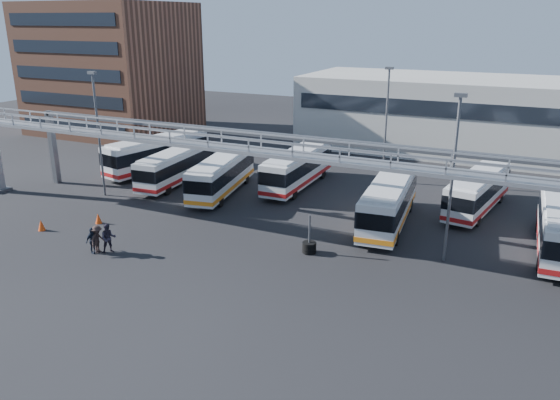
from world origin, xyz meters
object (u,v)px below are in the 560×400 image
at_px(bus_7, 478,191).
at_px(pedestrian_c, 97,239).
at_px(pedestrian_b, 108,238).
at_px(tire_stack, 309,246).
at_px(cone_right, 98,218).
at_px(light_pole_mid, 453,171).
at_px(pedestrian_d, 92,240).
at_px(bus_1, 157,153).
at_px(bus_4, 298,167).
at_px(light_pole_left, 98,128).
at_px(bus_2, 176,165).
at_px(bus_3, 222,174).
at_px(cone_left, 41,225).
at_px(light_pole_back, 386,119).
at_px(bus_6, 389,201).

relative_size(bus_7, pedestrian_c, 5.65).
height_order(bus_7, pedestrian_b, bus_7).
bearing_deg(tire_stack, cone_right, -173.55).
distance_m(light_pole_mid, pedestrian_d, 22.52).
bearing_deg(bus_1, bus_4, 16.81).
relative_size(light_pole_left, pedestrian_b, 5.25).
relative_size(bus_2, tire_stack, 3.98).
bearing_deg(pedestrian_b, pedestrian_d, 162.97).
relative_size(pedestrian_b, tire_stack, 0.76).
bearing_deg(bus_4, tire_stack, -64.11).
relative_size(bus_2, bus_3, 0.96).
xyz_separation_m(light_pole_mid, tire_stack, (-7.94, -2.50, -5.30)).
bearing_deg(pedestrian_d, bus_2, 16.86).
distance_m(bus_7, cone_left, 32.12).
distance_m(light_pole_left, bus_1, 8.87).
xyz_separation_m(light_pole_back, bus_1, (-20.56, -6.03, -3.85)).
xyz_separation_m(light_pole_back, bus_6, (3.28, -10.56, -3.89)).
bearing_deg(bus_4, pedestrian_d, -108.63).
xyz_separation_m(light_pole_back, cone_left, (-18.37, -22.08, -5.33)).
distance_m(pedestrian_c, cone_left, 6.45).
bearing_deg(pedestrian_b, light_pole_mid, -23.50).
bearing_deg(tire_stack, light_pole_mid, 17.49).
height_order(light_pole_mid, light_pole_back, same).
height_order(bus_6, cone_right, bus_6).
height_order(pedestrian_c, cone_left, pedestrian_c).
relative_size(bus_1, bus_6, 1.03).
height_order(bus_1, pedestrian_c, bus_1).
relative_size(bus_6, bus_7, 1.09).
bearing_deg(bus_7, tire_stack, -114.74).
bearing_deg(light_pole_back, pedestrian_d, -117.67).
height_order(bus_4, pedestrian_b, bus_4).
distance_m(light_pole_left, bus_3, 10.62).
height_order(light_pole_back, pedestrian_d, light_pole_back).
height_order(light_pole_left, pedestrian_c, light_pole_left).
bearing_deg(tire_stack, pedestrian_c, -154.60).
bearing_deg(tire_stack, light_pole_back, 90.21).
bearing_deg(pedestrian_d, bus_7, -47.44).
bearing_deg(bus_4, light_pole_left, -146.99).
height_order(bus_2, cone_left, bus_2).
bearing_deg(bus_7, cone_right, -139.98).
relative_size(light_pole_back, cone_left, 12.88).
distance_m(bus_3, bus_7, 20.51).
relative_size(light_pole_back, bus_3, 0.96).
height_order(bus_3, bus_4, bus_4).
bearing_deg(bus_1, cone_left, -70.30).
bearing_deg(light_pole_left, pedestrian_c, -49.31).
bearing_deg(bus_2, bus_6, -10.40).
distance_m(bus_1, bus_6, 24.26).
distance_m(bus_1, bus_7, 29.24).
xyz_separation_m(bus_2, cone_left, (-1.79, -13.53, -1.28)).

